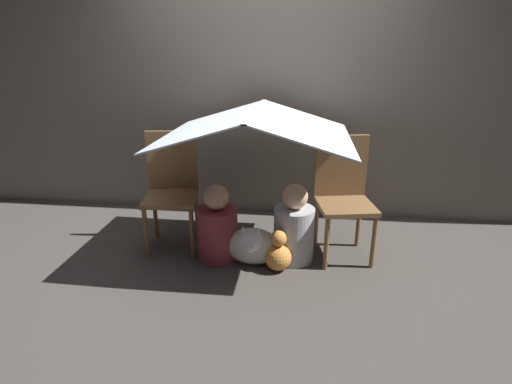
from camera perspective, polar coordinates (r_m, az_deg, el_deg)
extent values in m
plane|color=#47423D|center=(3.34, -0.16, -9.11)|extent=(8.80, 8.80, 0.00)
cube|color=#6B6056|center=(3.93, 1.68, 14.45)|extent=(7.00, 0.05, 2.50)
cylinder|color=brown|center=(3.34, -15.42, -5.77)|extent=(0.04, 0.04, 0.43)
cylinder|color=brown|center=(3.27, -9.10, -5.81)|extent=(0.04, 0.04, 0.43)
cylinder|color=brown|center=(3.67, -14.18, -3.30)|extent=(0.04, 0.04, 0.43)
cylinder|color=brown|center=(3.60, -8.44, -3.28)|extent=(0.04, 0.04, 0.43)
cube|color=brown|center=(3.38, -12.06, -0.86)|extent=(0.49, 0.49, 0.04)
cube|color=brown|center=(3.48, -11.85, 4.46)|extent=(0.42, 0.10, 0.50)
cylinder|color=brown|center=(3.10, 10.01, -7.33)|extent=(0.04, 0.04, 0.43)
cylinder|color=brown|center=(3.21, 16.45, -6.92)|extent=(0.04, 0.04, 0.43)
cylinder|color=brown|center=(3.43, 8.56, -4.55)|extent=(0.04, 0.04, 0.43)
cylinder|color=brown|center=(3.52, 14.43, -4.27)|extent=(0.04, 0.04, 0.43)
cube|color=brown|center=(3.22, 12.67, -1.94)|extent=(0.50, 0.50, 0.04)
cube|color=brown|center=(3.31, 12.07, 3.67)|extent=(0.42, 0.11, 0.50)
cube|color=silver|center=(3.11, -6.60, 9.72)|extent=(0.71, 1.23, 0.22)
cube|color=silver|center=(3.03, 6.78, 9.43)|extent=(0.71, 1.23, 0.22)
cube|color=silver|center=(3.03, 0.00, 11.59)|extent=(0.04, 1.23, 0.01)
cylinder|color=maroon|center=(3.23, -5.51, -5.98)|extent=(0.32, 0.32, 0.43)
sphere|color=tan|center=(3.11, -5.69, -0.76)|extent=(0.20, 0.20, 0.20)
cylinder|color=#B2B2B7|center=(3.21, 5.41, -6.03)|extent=(0.32, 0.32, 0.44)
sphere|color=#D6A884|center=(3.09, 5.60, -0.65)|extent=(0.20, 0.20, 0.20)
ellipsoid|color=silver|center=(3.16, -0.40, -7.75)|extent=(0.42, 0.19, 0.31)
sphere|color=silver|center=(2.96, -0.80, -6.95)|extent=(0.18, 0.18, 0.18)
ellipsoid|color=silver|center=(2.90, -1.02, -7.97)|extent=(0.07, 0.09, 0.06)
cone|color=silver|center=(2.94, -1.85, -5.64)|extent=(0.06, 0.06, 0.08)
cone|color=silver|center=(2.93, 0.24, -5.76)|extent=(0.06, 0.06, 0.08)
sphere|color=#D88C3F|center=(3.12, 3.18, -9.28)|extent=(0.21, 0.21, 0.21)
sphere|color=#D88C3F|center=(3.04, 3.24, -6.62)|extent=(0.12, 0.12, 0.12)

